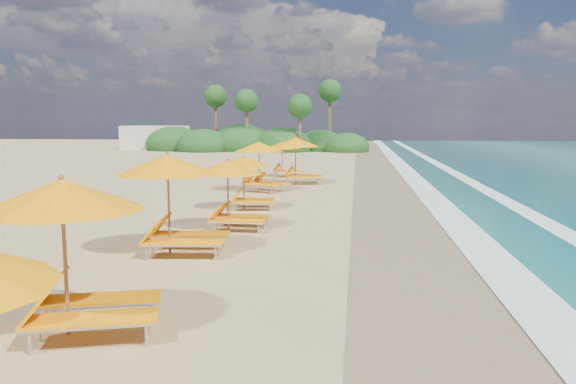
% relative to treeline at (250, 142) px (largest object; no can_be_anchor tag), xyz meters
% --- Properties ---
extents(ground, '(160.00, 160.00, 0.00)m').
position_rel_treeline_xyz_m(ground, '(9.94, -45.51, -1.00)').
color(ground, tan).
rests_on(ground, ground).
extents(wet_sand, '(4.00, 160.00, 0.01)m').
position_rel_treeline_xyz_m(wet_sand, '(13.94, -45.51, -0.99)').
color(wet_sand, '#897352').
rests_on(wet_sand, ground).
extents(surf_foam, '(4.00, 160.00, 0.01)m').
position_rel_treeline_xyz_m(surf_foam, '(16.64, -45.51, -0.97)').
color(surf_foam, white).
rests_on(surf_foam, ground).
extents(station_2, '(3.28, 3.20, 2.60)m').
position_rel_treeline_xyz_m(station_2, '(7.68, -54.63, 0.46)').
color(station_2, olive).
rests_on(station_2, ground).
extents(station_3, '(3.04, 2.86, 2.65)m').
position_rel_treeline_xyz_m(station_3, '(7.48, -49.07, 0.49)').
color(station_3, olive).
rests_on(station_3, ground).
extents(station_4, '(2.46, 2.28, 2.25)m').
position_rel_treeline_xyz_m(station_4, '(8.21, -45.66, 0.27)').
color(station_4, olive).
rests_on(station_4, ground).
extents(station_5, '(2.51, 2.38, 2.13)m').
position_rel_treeline_xyz_m(station_5, '(7.88, -41.56, 0.20)').
color(station_5, olive).
rests_on(station_5, ground).
extents(station_6, '(3.26, 3.25, 2.48)m').
position_rel_treeline_xyz_m(station_6, '(7.51, -36.02, 0.39)').
color(station_6, olive).
rests_on(station_6, ground).
extents(station_7, '(3.05, 2.90, 2.60)m').
position_rel_treeline_xyz_m(station_7, '(8.96, -32.51, 0.46)').
color(station_7, olive).
rests_on(station_7, ground).
extents(station_8, '(2.79, 2.71, 2.21)m').
position_rel_treeline_xyz_m(station_8, '(7.70, -28.85, 0.24)').
color(station_8, olive).
rests_on(station_8, ground).
extents(treeline, '(25.80, 8.80, 9.74)m').
position_rel_treeline_xyz_m(treeline, '(0.00, 0.00, 0.00)').
color(treeline, '#163D14').
rests_on(treeline, ground).
extents(beach_building, '(7.00, 5.00, 2.80)m').
position_rel_treeline_xyz_m(beach_building, '(-12.06, 2.49, 0.40)').
color(beach_building, beige).
rests_on(beach_building, ground).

